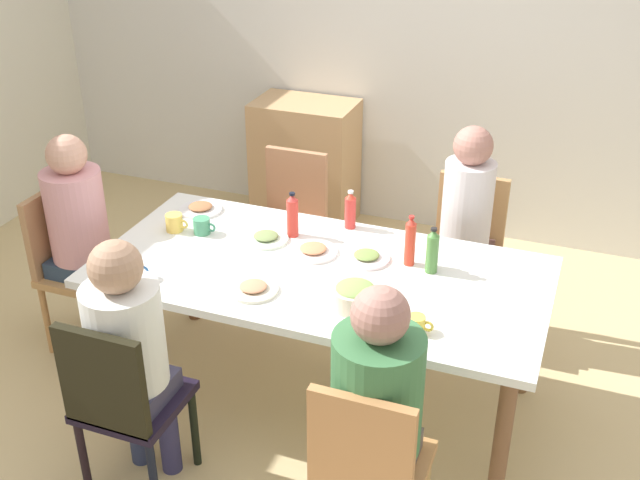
{
  "coord_description": "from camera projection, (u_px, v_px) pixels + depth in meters",
  "views": [
    {
      "loc": [
        1.11,
        -2.92,
        2.57
      ],
      "look_at": [
        0.0,
        0.0,
        0.9
      ],
      "focal_mm": 43.61,
      "sensor_mm": 36.0,
      "label": 1
    }
  ],
  "objects": [
    {
      "name": "person_4",
      "position": [
        128.0,
        344.0,
        3.13
      ],
      "size": [
        0.31,
        0.31,
        1.2
      ],
      "color": "#293251",
      "rests_on": "ground_plane"
    },
    {
      "name": "cup_3",
      "position": [
        417.0,
        324.0,
        3.14
      ],
      "size": [
        0.11,
        0.07,
        0.07
      ],
      "color": "yellow",
      "rests_on": "dining_table"
    },
    {
      "name": "person_3",
      "position": [
        466.0,
        218.0,
        4.12
      ],
      "size": [
        0.3,
        0.3,
        1.24
      ],
      "color": "brown",
      "rests_on": "ground_plane"
    },
    {
      "name": "cup_1",
      "position": [
        202.0,
        226.0,
        3.9
      ],
      "size": [
        0.12,
        0.08,
        0.08
      ],
      "color": "#438D65",
      "rests_on": "dining_table"
    },
    {
      "name": "ground_plane",
      "position": [
        320.0,
        396.0,
        3.96
      ],
      "size": [
        6.83,
        6.83,
        0.0
      ],
      "primitive_type": "plane",
      "color": "tan"
    },
    {
      "name": "bottle_2",
      "position": [
        293.0,
        216.0,
        3.85
      ],
      "size": [
        0.06,
        0.06,
        0.24
      ],
      "color": "red",
      "rests_on": "dining_table"
    },
    {
      "name": "cup_2",
      "position": [
        175.0,
        223.0,
        3.93
      ],
      "size": [
        0.12,
        0.09,
        0.09
      ],
      "color": "#ECC052",
      "rests_on": "dining_table"
    },
    {
      "name": "plate_2",
      "position": [
        366.0,
        257.0,
        3.68
      ],
      "size": [
        0.22,
        0.22,
        0.04
      ],
      "color": "white",
      "rests_on": "dining_table"
    },
    {
      "name": "cup_0",
      "position": [
        135.0,
        269.0,
        3.52
      ],
      "size": [
        0.11,
        0.08,
        0.09
      ],
      "color": "#3B619E",
      "rests_on": "dining_table"
    },
    {
      "name": "plate_1",
      "position": [
        253.0,
        289.0,
        3.43
      ],
      "size": [
        0.22,
        0.22,
        0.04
      ],
      "color": "silver",
      "rests_on": "dining_table"
    },
    {
      "name": "plate_3",
      "position": [
        266.0,
        238.0,
        3.85
      ],
      "size": [
        0.22,
        0.22,
        0.04
      ],
      "color": "white",
      "rests_on": "dining_table"
    },
    {
      "name": "wall_back",
      "position": [
        435.0,
        44.0,
        5.12
      ],
      "size": [
        5.93,
        0.12,
        2.6
      ],
      "primitive_type": "cube",
      "color": "silver",
      "rests_on": "ground_plane"
    },
    {
      "name": "chair_1",
      "position": [
        72.0,
        260.0,
        4.17
      ],
      "size": [
        0.4,
        0.4,
        0.9
      ],
      "color": "#B3824D",
      "rests_on": "ground_plane"
    },
    {
      "name": "side_cabinet",
      "position": [
        305.0,
        163.0,
        5.52
      ],
      "size": [
        0.7,
        0.44,
        0.9
      ],
      "primitive_type": "cube",
      "color": "tan",
      "rests_on": "ground_plane"
    },
    {
      "name": "person_1",
      "position": [
        80.0,
        225.0,
        4.04
      ],
      "size": [
        0.3,
        0.3,
        1.23
      ],
      "color": "#352B56",
      "rests_on": "ground_plane"
    },
    {
      "name": "bowl_0",
      "position": [
        355.0,
        295.0,
        3.31
      ],
      "size": [
        0.21,
        0.21,
        0.11
      ],
      "color": "beige",
      "rests_on": "dining_table"
    },
    {
      "name": "chair_3",
      "position": [
        465.0,
        247.0,
        4.29
      ],
      "size": [
        0.4,
        0.4,
        0.9
      ],
      "color": "tan",
      "rests_on": "ground_plane"
    },
    {
      "name": "bottle_3",
      "position": [
        432.0,
        251.0,
        3.54
      ],
      "size": [
        0.06,
        0.06,
        0.23
      ],
      "color": "#4B813B",
      "rests_on": "dining_table"
    },
    {
      "name": "chair_4",
      "position": [
        122.0,
        400.0,
        3.15
      ],
      "size": [
        0.4,
        0.4,
        0.9
      ],
      "color": "black",
      "rests_on": "ground_plane"
    },
    {
      "name": "plate_4",
      "position": [
        313.0,
        250.0,
        3.73
      ],
      "size": [
        0.24,
        0.24,
        0.04
      ],
      "color": "white",
      "rests_on": "dining_table"
    },
    {
      "name": "dining_table",
      "position": [
        320.0,
        282.0,
        3.64
      ],
      "size": [
        2.1,
        1.02,
        0.75
      ],
      "color": "silver",
      "rests_on": "ground_plane"
    },
    {
      "name": "bottle_0",
      "position": [
        350.0,
        210.0,
        3.94
      ],
      "size": [
        0.06,
        0.06,
        0.2
      ],
      "color": "red",
      "rests_on": "dining_table"
    },
    {
      "name": "chair_0",
      "position": [
        291.0,
        217.0,
        4.62
      ],
      "size": [
        0.4,
        0.4,
        0.9
      ],
      "color": "#B57655",
      "rests_on": "ground_plane"
    },
    {
      "name": "chair_2",
      "position": [
        368.0,
        466.0,
        2.83
      ],
      "size": [
        0.4,
        0.4,
        0.9
      ],
      "color": "#B67E47",
      "rests_on": "ground_plane"
    },
    {
      "name": "plate_0",
      "position": [
        201.0,
        208.0,
        4.15
      ],
      "size": [
        0.23,
        0.23,
        0.04
      ],
      "color": "silver",
      "rests_on": "dining_table"
    },
    {
      "name": "bottle_1",
      "position": [
        410.0,
        242.0,
        3.59
      ],
      "size": [
        0.05,
        0.05,
        0.25
      ],
      "color": "red",
      "rests_on": "dining_table"
    },
    {
      "name": "person_2",
      "position": [
        377.0,
        402.0,
        2.79
      ],
      "size": [
        0.33,
        0.33,
        1.22
      ],
      "color": "brown",
      "rests_on": "ground_plane"
    }
  ]
}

